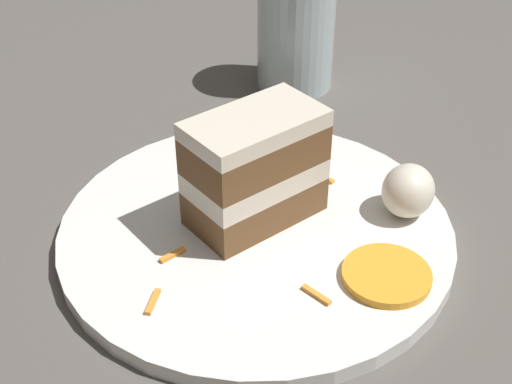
{
  "coord_description": "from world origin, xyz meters",
  "views": [
    {
      "loc": [
        0.39,
        0.18,
        0.37
      ],
      "look_at": [
        0.01,
        -0.01,
        0.06
      ],
      "focal_mm": 50.0,
      "sensor_mm": 36.0,
      "label": 1
    }
  ],
  "objects_px": {
    "cream_dollop": "(408,191)",
    "drinking_glass": "(296,38)",
    "cake_slice": "(253,171)",
    "orange_garnish": "(387,275)",
    "plate": "(256,231)"
  },
  "relations": [
    {
      "from": "drinking_glass",
      "to": "cake_slice",
      "type": "bearing_deg",
      "value": 16.79
    },
    {
      "from": "plate",
      "to": "drinking_glass",
      "type": "relative_size",
      "value": 2.46
    },
    {
      "from": "cream_dollop",
      "to": "plate",
      "type": "bearing_deg",
      "value": -55.74
    },
    {
      "from": "orange_garnish",
      "to": "drinking_glass",
      "type": "bearing_deg",
      "value": -144.54
    },
    {
      "from": "cake_slice",
      "to": "drinking_glass",
      "type": "relative_size",
      "value": 0.94
    },
    {
      "from": "cream_dollop",
      "to": "orange_garnish",
      "type": "height_order",
      "value": "cream_dollop"
    },
    {
      "from": "cream_dollop",
      "to": "drinking_glass",
      "type": "bearing_deg",
      "value": -136.07
    },
    {
      "from": "cake_slice",
      "to": "cream_dollop",
      "type": "height_order",
      "value": "cake_slice"
    },
    {
      "from": "plate",
      "to": "drinking_glass",
      "type": "xyz_separation_m",
      "value": [
        -0.25,
        -0.08,
        0.05
      ]
    },
    {
      "from": "plate",
      "to": "cream_dollop",
      "type": "bearing_deg",
      "value": 124.26
    },
    {
      "from": "orange_garnish",
      "to": "drinking_glass",
      "type": "height_order",
      "value": "drinking_glass"
    },
    {
      "from": "orange_garnish",
      "to": "plate",
      "type": "bearing_deg",
      "value": -97.05
    },
    {
      "from": "cake_slice",
      "to": "orange_garnish",
      "type": "xyz_separation_m",
      "value": [
        0.02,
        0.11,
        -0.04
      ]
    },
    {
      "from": "cake_slice",
      "to": "cream_dollop",
      "type": "relative_size",
      "value": 2.58
    },
    {
      "from": "cake_slice",
      "to": "drinking_glass",
      "type": "xyz_separation_m",
      "value": [
        -0.24,
        -0.07,
        -0.0
      ]
    }
  ]
}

